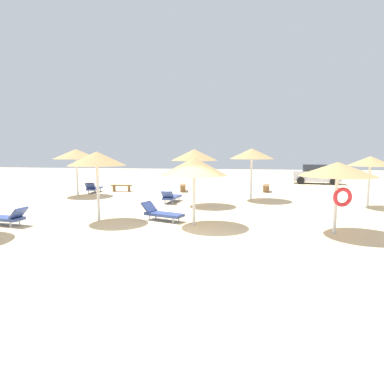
{
  "coord_description": "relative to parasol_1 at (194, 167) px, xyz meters",
  "views": [
    {
      "loc": [
        1.9,
        -10.91,
        3.01
      ],
      "look_at": [
        0.0,
        3.0,
        1.2
      ],
      "focal_mm": 30.74,
      "sensor_mm": 36.0,
      "label": 1
    }
  ],
  "objects": [
    {
      "name": "bench_0",
      "position": [
        -6.59,
        9.92,
        -2.01
      ],
      "size": [
        1.53,
        0.52,
        0.49
      ],
      "color": "brown",
      "rests_on": "ground"
    },
    {
      "name": "ground_plane",
      "position": [
        -0.23,
        -1.9,
        -2.35
      ],
      "size": [
        80.0,
        80.0,
        0.0
      ],
      "primitive_type": "plane",
      "color": "beige"
    },
    {
      "name": "lounger_0",
      "position": [
        -7.47,
        -1.04,
        -2.03
      ],
      "size": [
        1.95,
        0.92,
        0.76
      ],
      "color": "#33478C",
      "rests_on": "ground"
    },
    {
      "name": "parasol_1",
      "position": [
        0.0,
        0.0,
        0.0
      ],
      "size": [
        2.63,
        2.63,
        2.71
      ],
      "color": "silver",
      "rests_on": "ground"
    },
    {
      "name": "lounger_1",
      "position": [
        -1.49,
        0.68,
        -2.03
      ],
      "size": [
        1.97,
        1.3,
        0.77
      ],
      "color": "#33478C",
      "rests_on": "ground"
    },
    {
      "name": "lounger_2",
      "position": [
        -2.04,
        5.55,
        -2.03
      ],
      "size": [
        0.9,
        1.93,
        0.78
      ],
      "color": "#33478C",
      "rests_on": "ground"
    },
    {
      "name": "lounger_3",
      "position": [
        -8.33,
        9.08,
        -2.03
      ],
      "size": [
        0.77,
        1.9,
        0.79
      ],
      "color": "#33478C",
      "rests_on": "ground"
    },
    {
      "name": "parasol_6",
      "position": [
        8.52,
        5.32,
        0.06
      ],
      "size": [
        2.23,
        2.23,
        2.68
      ],
      "color": "silver",
      "rests_on": "ground"
    },
    {
      "name": "parasol_3",
      "position": [
        -8.69,
        7.42,
        0.37
      ],
      "size": [
        2.9,
        2.9,
        3.05
      ],
      "color": "silver",
      "rests_on": "ground"
    },
    {
      "name": "parasol_4",
      "position": [
        -4.1,
        0.2,
        0.28
      ],
      "size": [
        2.39,
        2.39,
        2.94
      ],
      "color": "silver",
      "rests_on": "ground"
    },
    {
      "name": "parked_car",
      "position": [
        8.68,
        17.6,
        -1.53
      ],
      "size": [
        4.22,
        2.49,
        1.72
      ],
      "color": "silver",
      "rests_on": "ground"
    },
    {
      "name": "parasol_7",
      "position": [
        2.53,
        7.12,
        0.41
      ],
      "size": [
        2.63,
        2.63,
        3.08
      ],
      "color": "silver",
      "rests_on": "ground"
    },
    {
      "name": "parasol_5",
      "position": [
        5.21,
        -0.6,
        -0.05
      ],
      "size": [
        2.67,
        2.67,
        2.58
      ],
      "color": "silver",
      "rests_on": "ground"
    },
    {
      "name": "bench_1",
      "position": [
        -2.2,
        10.66,
        -2.01
      ],
      "size": [
        0.61,
        1.54,
        0.49
      ],
      "color": "brown",
      "rests_on": "ground"
    },
    {
      "name": "parasol_2",
      "position": [
        -0.61,
        4.81,
        0.37
      ],
      "size": [
        2.5,
        2.5,
        3.04
      ],
      "color": "silver",
      "rests_on": "ground"
    },
    {
      "name": "bench_2",
      "position": [
        3.79,
        11.25,
        -2.01
      ],
      "size": [
        0.62,
        1.54,
        0.49
      ],
      "color": "brown",
      "rests_on": "ground"
    }
  ]
}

